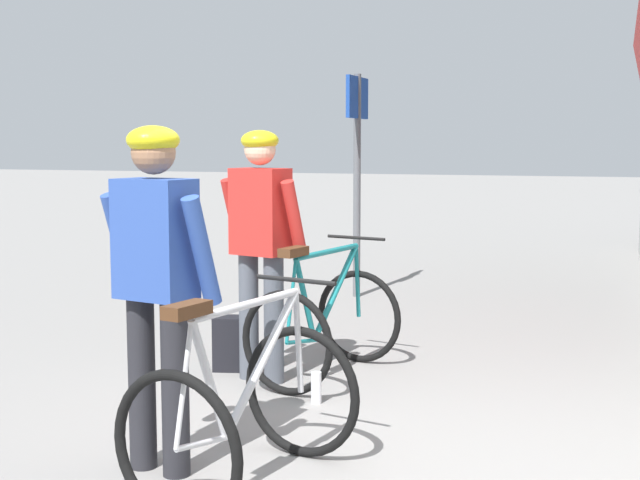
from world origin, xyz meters
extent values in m
plane|color=gray|center=(0.00, 0.00, 0.00)|extent=(80.00, 80.00, 0.00)
cylinder|color=#232328|center=(-1.25, -0.40, 0.45)|extent=(0.14, 0.14, 0.90)
cylinder|color=#232328|center=(-1.03, -0.44, 0.45)|extent=(0.14, 0.14, 0.90)
cube|color=#2D4C9E|center=(-1.14, -0.42, 1.20)|extent=(0.42, 0.31, 0.60)
cylinder|color=#2D4C9E|center=(-1.38, -0.33, 1.15)|extent=(0.14, 0.27, 0.56)
cylinder|color=#2D4C9E|center=(-0.87, -0.43, 1.15)|extent=(0.14, 0.27, 0.56)
sphere|color=#9E7051|center=(-1.14, -0.42, 1.63)|extent=(0.22, 0.22, 0.22)
ellipsoid|color=yellow|center=(-1.14, -0.42, 1.69)|extent=(0.30, 0.32, 0.14)
cylinder|color=#4C515B|center=(-1.42, 1.36, 0.45)|extent=(0.14, 0.14, 0.90)
cylinder|color=#4C515B|center=(-1.20, 1.30, 0.45)|extent=(0.14, 0.14, 0.90)
cube|color=red|center=(-1.31, 1.33, 1.20)|extent=(0.43, 0.32, 0.60)
cylinder|color=red|center=(-1.55, 1.43, 1.15)|extent=(0.15, 0.27, 0.56)
cylinder|color=red|center=(-1.05, 1.31, 1.15)|extent=(0.15, 0.27, 0.56)
sphere|color=beige|center=(-1.31, 1.33, 1.63)|extent=(0.22, 0.22, 0.22)
ellipsoid|color=yellow|center=(-1.31, 1.33, 1.69)|extent=(0.31, 0.33, 0.14)
torus|color=black|center=(-0.53, 0.02, 0.36)|extent=(0.71, 0.19, 0.71)
torus|color=black|center=(-0.73, -0.98, 0.36)|extent=(0.71, 0.19, 0.71)
cylinder|color=silver|center=(-0.60, -0.33, 0.60)|extent=(0.17, 0.64, 0.63)
cylinder|color=silver|center=(-0.62, -0.45, 0.91)|extent=(0.21, 0.84, 0.04)
cylinder|color=silver|center=(-0.69, -0.75, 0.60)|extent=(0.10, 0.28, 0.62)
cylinder|color=silver|center=(-0.70, -0.81, 0.33)|extent=(0.10, 0.36, 0.08)
cylinder|color=silver|center=(-0.72, -0.92, 0.63)|extent=(0.05, 0.15, 0.56)
cylinder|color=silver|center=(-0.53, -0.01, 0.63)|extent=(0.05, 0.09, 0.55)
cylinder|color=black|center=(-0.54, -0.03, 0.97)|extent=(0.47, 0.12, 0.02)
cube|color=#4C2D19|center=(-0.72, -0.89, 0.96)|extent=(0.15, 0.26, 0.06)
torus|color=black|center=(-0.81, 2.05, 0.36)|extent=(0.71, 0.19, 0.71)
torus|color=black|center=(-1.01, 1.05, 0.36)|extent=(0.71, 0.19, 0.71)
cylinder|color=#197A7F|center=(-0.88, 1.70, 0.60)|extent=(0.17, 0.64, 0.63)
cylinder|color=#197A7F|center=(-0.90, 1.58, 0.91)|extent=(0.21, 0.84, 0.04)
cylinder|color=#197A7F|center=(-0.96, 1.28, 0.60)|extent=(0.09, 0.28, 0.62)
cylinder|color=#197A7F|center=(-0.97, 1.22, 0.33)|extent=(0.10, 0.36, 0.08)
cylinder|color=#197A7F|center=(-1.00, 1.10, 0.63)|extent=(0.05, 0.15, 0.56)
cylinder|color=#197A7F|center=(-0.81, 2.02, 0.63)|extent=(0.05, 0.09, 0.55)
cylinder|color=black|center=(-0.82, 2.00, 0.97)|extent=(0.48, 0.12, 0.02)
cube|color=#4C2D19|center=(-0.99, 1.13, 0.96)|extent=(0.15, 0.26, 0.06)
cube|color=black|center=(-1.62, 1.52, 0.20)|extent=(0.32, 0.25, 0.40)
cylinder|color=silver|center=(-0.76, 0.94, 0.10)|extent=(0.07, 0.07, 0.21)
cylinder|color=#595B60|center=(-1.64, 4.77, 1.20)|extent=(0.08, 0.08, 2.40)
cube|color=#193F99|center=(-1.64, 4.77, 2.15)|extent=(0.04, 0.70, 0.44)
camera|label=1|loc=(1.04, -4.22, 1.68)|focal=48.80mm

